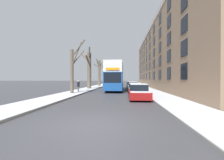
{
  "coord_description": "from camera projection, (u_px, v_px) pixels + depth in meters",
  "views": [
    {
      "loc": [
        1.42,
        -6.24,
        1.92
      ],
      "look_at": [
        -0.19,
        13.49,
        1.8
      ],
      "focal_mm": 24.0,
      "sensor_mm": 36.0,
      "label": 1
    }
  ],
  "objects": [
    {
      "name": "ground_plane",
      "position": [
        91.0,
        124.0,
        6.35
      ],
      "size": [
        320.0,
        320.0,
        0.0
      ],
      "primitive_type": "plane",
      "color": "#424247"
    },
    {
      "name": "parked_car_3",
      "position": [
        131.0,
        85.0,
        31.57
      ],
      "size": [
        1.82,
        4.25,
        1.41
      ],
      "color": "#9EA3AD",
      "rests_on": "ground"
    },
    {
      "name": "parked_car_0",
      "position": [
        139.0,
        92.0,
        14.23
      ],
      "size": [
        1.85,
        4.17,
        1.47
      ],
      "color": "maroon",
      "rests_on": "ground"
    },
    {
      "name": "double_decker_bus",
      "position": [
        115.0,
        75.0,
        25.47
      ],
      "size": [
        2.63,
        11.43,
        4.53
      ],
      "color": "#194C99",
      "rests_on": "ground"
    },
    {
      "name": "terrace_facade_right",
      "position": [
        172.0,
        57.0,
        31.33
      ],
      "size": [
        9.1,
        46.81,
        13.07
      ],
      "color": "#8C7056",
      "rests_on": "ground"
    },
    {
      "name": "bare_tree_left_1",
      "position": [
        89.0,
        69.0,
        28.27
      ],
      "size": [
        2.13,
        4.04,
        7.85
      ],
      "color": "brown",
      "rests_on": "ground"
    },
    {
      "name": "parked_car_1",
      "position": [
        135.0,
        89.0,
        19.54
      ],
      "size": [
        1.75,
        3.96,
        1.44
      ],
      "color": "black",
      "rests_on": "ground"
    },
    {
      "name": "pedestrian_left_sidewalk",
      "position": [
        78.0,
        86.0,
        21.29
      ],
      "size": [
        0.38,
        0.38,
        1.75
      ],
      "rotation": [
        0.0,
        0.0,
        5.2
      ],
      "color": "#4C4742",
      "rests_on": "ground"
    },
    {
      "name": "bare_tree_left_0",
      "position": [
        73.0,
        68.0,
        18.89
      ],
      "size": [
        2.77,
        3.13,
        6.68
      ],
      "color": "brown",
      "rests_on": "ground"
    },
    {
      "name": "oncoming_van",
      "position": [
        116.0,
        81.0,
        46.15
      ],
      "size": [
        2.09,
        5.76,
        2.28
      ],
      "color": "#9EA3AD",
      "rests_on": "ground"
    },
    {
      "name": "sidewalk_right",
      "position": [
        134.0,
        84.0,
        58.74
      ],
      "size": [
        2.95,
        130.0,
        0.16
      ],
      "color": "gray",
      "rests_on": "ground"
    },
    {
      "name": "sidewalk_left",
      "position": [
        107.0,
        84.0,
        59.61
      ],
      "size": [
        2.95,
        130.0,
        0.16
      ],
      "color": "gray",
      "rests_on": "ground"
    },
    {
      "name": "bare_tree_left_2",
      "position": [
        99.0,
        72.0,
        39.38
      ],
      "size": [
        2.69,
        3.19,
        7.16
      ],
      "color": "brown",
      "rests_on": "ground"
    },
    {
      "name": "parked_car_2",
      "position": [
        132.0,
        86.0,
        25.23
      ],
      "size": [
        1.87,
        4.4,
        1.55
      ],
      "color": "slate",
      "rests_on": "ground"
    }
  ]
}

